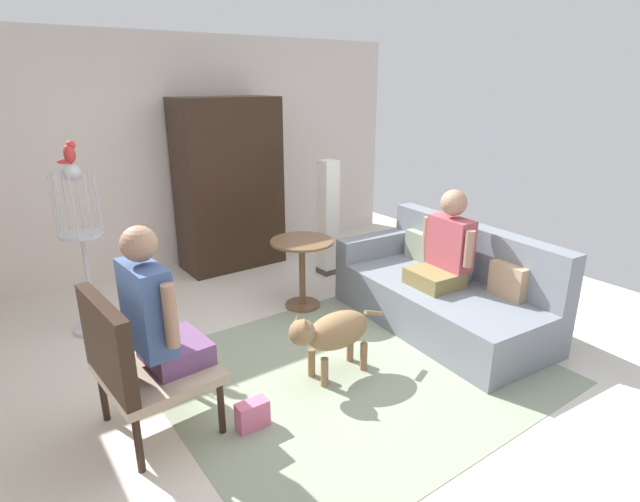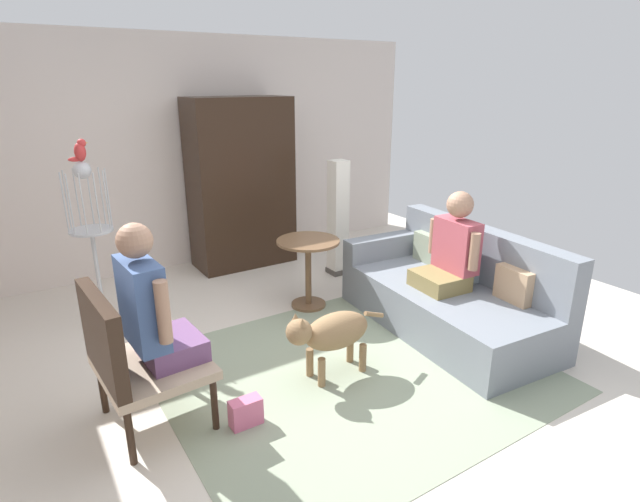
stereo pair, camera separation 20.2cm
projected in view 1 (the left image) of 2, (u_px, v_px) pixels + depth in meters
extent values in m
plane|color=beige|center=(334.00, 361.00, 3.98)|extent=(6.80, 6.80, 0.00)
cube|color=silver|center=(182.00, 154.00, 5.78)|extent=(5.81, 0.12, 2.60)
cube|color=gray|center=(353.00, 370.00, 3.85)|extent=(2.70, 2.36, 0.01)
cube|color=slate|center=(439.00, 304.00, 4.51)|extent=(1.08, 2.03, 0.41)
cube|color=slate|center=(474.00, 251.00, 4.56)|extent=(0.33, 1.97, 0.47)
cube|color=slate|center=(379.00, 245.00, 5.13)|extent=(0.95, 0.25, 0.22)
cube|color=tan|center=(508.00, 281.00, 4.13)|extent=(0.12, 0.33, 0.28)
cube|color=#9EB2B7|center=(459.00, 262.00, 4.57)|extent=(0.12, 0.28, 0.28)
cube|color=gray|center=(418.00, 246.00, 5.00)|extent=(0.12, 0.29, 0.28)
cylinder|color=black|center=(179.00, 367.00, 3.56)|extent=(0.04, 0.04, 0.37)
cylinder|color=black|center=(221.00, 407.00, 3.12)|extent=(0.04, 0.04, 0.37)
cylinder|color=black|center=(103.00, 395.00, 3.24)|extent=(0.04, 0.04, 0.37)
cylinder|color=black|center=(138.00, 444.00, 2.81)|extent=(0.04, 0.04, 0.37)
cube|color=tan|center=(158.00, 371.00, 3.11)|extent=(0.67, 0.74, 0.06)
cube|color=black|center=(106.00, 344.00, 2.85)|extent=(0.13, 0.70, 0.52)
cube|color=olive|center=(434.00, 278.00, 4.38)|extent=(0.41, 0.44, 0.14)
cube|color=#B24C59|center=(450.00, 243.00, 4.36)|extent=(0.21, 0.43, 0.45)
sphere|color=#A57A60|center=(454.00, 203.00, 4.25)|extent=(0.22, 0.22, 0.22)
cylinder|color=#A57A60|center=(469.00, 249.00, 4.14)|extent=(0.08, 0.08, 0.31)
cylinder|color=#A57A60|center=(427.00, 234.00, 4.54)|extent=(0.08, 0.08, 0.31)
cube|color=#6A446F|center=(176.00, 350.00, 3.16)|extent=(0.38, 0.44, 0.14)
cube|color=#3F598C|center=(147.00, 308.00, 2.96)|extent=(0.21, 0.43, 0.54)
sphere|color=#A57A60|center=(139.00, 244.00, 2.83)|extent=(0.21, 0.21, 0.21)
cylinder|color=#A57A60|center=(137.00, 289.00, 3.15)|extent=(0.08, 0.08, 0.38)
cylinder|color=#A57A60|center=(171.00, 316.00, 2.79)|extent=(0.08, 0.08, 0.38)
cylinder|color=brown|center=(302.00, 242.00, 4.74)|extent=(0.60, 0.60, 0.02)
cylinder|color=brown|center=(302.00, 275.00, 4.85)|extent=(0.06, 0.06, 0.65)
cylinder|color=brown|center=(303.00, 305.00, 4.95)|extent=(0.34, 0.34, 0.03)
ellipsoid|color=olive|center=(338.00, 330.00, 3.71)|extent=(0.53, 0.27, 0.27)
sphere|color=olive|center=(302.00, 332.00, 3.50)|extent=(0.19, 0.19, 0.19)
cone|color=olive|center=(306.00, 323.00, 3.44)|extent=(0.06, 0.06, 0.06)
cone|color=olive|center=(298.00, 318.00, 3.51)|extent=(0.06, 0.06, 0.06)
cylinder|color=olive|center=(373.00, 313.00, 3.89)|extent=(0.18, 0.04, 0.10)
cylinder|color=olive|center=(325.00, 372.00, 3.62)|extent=(0.06, 0.06, 0.22)
cylinder|color=olive|center=(312.00, 363.00, 3.75)|extent=(0.06, 0.06, 0.22)
cylinder|color=olive|center=(364.00, 357.00, 3.83)|extent=(0.06, 0.06, 0.22)
cylinder|color=olive|center=(350.00, 348.00, 3.96)|extent=(0.06, 0.06, 0.22)
cylinder|color=silver|center=(96.00, 328.00, 4.49)|extent=(0.36, 0.36, 0.03)
cylinder|color=silver|center=(89.00, 284.00, 4.35)|extent=(0.04, 0.04, 0.87)
cylinder|color=silver|center=(81.00, 234.00, 4.21)|extent=(0.36, 0.36, 0.02)
cylinder|color=silver|center=(99.00, 201.00, 4.22)|extent=(0.01, 0.01, 0.51)
cylinder|color=silver|center=(92.00, 199.00, 4.28)|extent=(0.01, 0.01, 0.51)
cylinder|color=silver|center=(79.00, 199.00, 4.28)|extent=(0.01, 0.01, 0.51)
cylinder|color=silver|center=(65.00, 201.00, 4.22)|extent=(0.01, 0.01, 0.51)
cylinder|color=silver|center=(56.00, 203.00, 4.12)|extent=(0.01, 0.01, 0.51)
cylinder|color=silver|center=(53.00, 206.00, 4.03)|extent=(0.01, 0.01, 0.51)
cylinder|color=silver|center=(60.00, 208.00, 3.97)|extent=(0.01, 0.01, 0.51)
cylinder|color=silver|center=(74.00, 208.00, 3.97)|extent=(0.01, 0.01, 0.51)
cylinder|color=silver|center=(88.00, 206.00, 4.03)|extent=(0.01, 0.01, 0.51)
cylinder|color=silver|center=(97.00, 204.00, 4.12)|extent=(0.01, 0.01, 0.51)
sphere|color=silver|center=(72.00, 173.00, 4.04)|extent=(0.14, 0.14, 0.14)
ellipsoid|color=red|center=(69.00, 154.00, 4.00)|extent=(0.09, 0.10, 0.15)
sphere|color=red|center=(71.00, 145.00, 3.98)|extent=(0.07, 0.07, 0.07)
cone|color=#D8BF4C|center=(75.00, 144.00, 4.00)|extent=(0.03, 0.02, 0.02)
ellipsoid|color=red|center=(65.00, 161.00, 3.99)|extent=(0.12, 0.03, 0.04)
cube|color=#4C4742|center=(328.00, 270.00, 5.80)|extent=(0.20, 0.20, 0.06)
cube|color=white|center=(328.00, 216.00, 5.59)|extent=(0.18, 0.18, 1.23)
cube|color=black|center=(229.00, 185.00, 5.78)|extent=(1.14, 0.56, 1.93)
cube|color=#D8668C|center=(253.00, 415.00, 3.19)|extent=(0.21, 0.10, 0.19)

